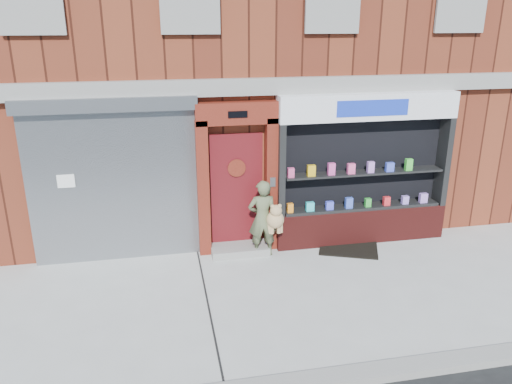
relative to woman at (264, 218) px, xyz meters
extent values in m
plane|color=#9E9E99|center=(0.30, -1.53, -0.75)|extent=(80.00, 80.00, 0.00)
cube|color=gray|center=(0.30, -3.68, -0.69)|extent=(60.00, 0.30, 0.12)
cube|color=#5A2214|center=(0.30, 4.47, 3.25)|extent=(12.00, 8.00, 8.00)
cube|color=gray|center=(0.30, 0.39, 2.40)|extent=(12.00, 0.16, 0.30)
cube|color=gray|center=(-2.70, 0.41, 0.65)|extent=(3.00, 0.10, 2.80)
cube|color=slate|center=(-2.70, 0.35, 2.17)|extent=(3.10, 0.30, 0.24)
cube|color=white|center=(-3.50, 0.35, 0.85)|extent=(0.30, 0.01, 0.24)
cube|color=#56180E|center=(-1.10, 0.33, 0.55)|extent=(0.22, 0.28, 2.60)
cube|color=#56180E|center=(0.20, 0.33, 0.55)|extent=(0.22, 0.28, 2.60)
cube|color=#56180E|center=(-0.45, 0.33, 1.95)|extent=(1.50, 0.28, 0.40)
cube|color=black|center=(-0.45, 0.18, 1.95)|extent=(0.35, 0.01, 0.12)
cube|color=#520F13|center=(-0.45, 0.44, 0.45)|extent=(1.00, 0.06, 2.20)
cylinder|color=black|center=(-0.45, 0.40, 0.90)|extent=(0.28, 0.02, 0.28)
cylinder|color=#56180E|center=(-0.45, 0.39, 0.90)|extent=(0.34, 0.02, 0.34)
cube|color=gray|center=(-0.45, 0.17, -0.68)|extent=(1.10, 0.55, 0.15)
cube|color=slate|center=(0.20, 0.18, 0.65)|extent=(0.10, 0.02, 0.18)
cube|color=#521613|center=(2.05, 0.27, -0.40)|extent=(3.50, 0.40, 0.70)
cube|color=black|center=(0.36, 0.27, 0.85)|extent=(0.12, 0.40, 1.80)
cube|color=black|center=(3.74, 0.27, 0.85)|extent=(0.12, 0.40, 1.80)
cube|color=black|center=(2.05, 0.46, 0.85)|extent=(3.30, 0.03, 1.80)
cube|color=black|center=(2.05, 0.27, -0.02)|extent=(3.20, 0.36, 0.06)
cube|color=black|center=(2.05, 0.27, 0.70)|extent=(3.20, 0.36, 0.04)
cube|color=white|center=(2.05, 0.27, 2.00)|extent=(3.50, 0.40, 0.50)
cube|color=#1631AC|center=(2.05, 0.07, 2.00)|extent=(1.40, 0.01, 0.30)
cube|color=orange|center=(0.55, 0.19, 0.10)|extent=(0.11, 0.09, 0.18)
cube|color=#29C6D0|center=(0.95, 0.19, 0.10)|extent=(0.16, 0.09, 0.18)
cube|color=#434FE5|center=(1.35, 0.19, 0.09)|extent=(0.15, 0.09, 0.16)
cube|color=blue|center=(1.75, 0.19, 0.11)|extent=(0.14, 0.09, 0.21)
cube|color=green|center=(2.15, 0.19, 0.09)|extent=(0.12, 0.09, 0.17)
cube|color=red|center=(2.55, 0.19, 0.10)|extent=(0.13, 0.09, 0.18)
cube|color=#9979DA|center=(2.95, 0.19, 0.09)|extent=(0.13, 0.09, 0.17)
cube|color=#A073D0|center=(3.35, 0.19, 0.10)|extent=(0.16, 0.09, 0.19)
cube|color=#D3467D|center=(0.55, 0.19, 0.81)|extent=(0.12, 0.09, 0.18)
cube|color=gold|center=(0.95, 0.19, 0.82)|extent=(0.15, 0.09, 0.21)
cube|color=#D84898|center=(1.35, 0.19, 0.83)|extent=(0.13, 0.09, 0.23)
cube|color=#EF4F8E|center=(1.75, 0.19, 0.82)|extent=(0.14, 0.09, 0.20)
cube|color=#B878D9|center=(2.15, 0.19, 0.83)|extent=(0.13, 0.09, 0.22)
cube|color=blue|center=(2.55, 0.19, 0.81)|extent=(0.16, 0.09, 0.18)
cube|color=green|center=(2.95, 0.19, 0.83)|extent=(0.13, 0.09, 0.23)
imported|color=#545D3D|center=(-0.03, 0.02, -0.01)|extent=(0.56, 0.38, 1.50)
sphere|color=tan|center=(0.19, -0.10, 0.00)|extent=(0.33, 0.33, 0.33)
sphere|color=tan|center=(0.19, -0.15, 0.20)|extent=(0.22, 0.22, 0.22)
sphere|color=tan|center=(0.12, -0.15, 0.29)|extent=(0.08, 0.08, 0.08)
sphere|color=tan|center=(0.25, -0.15, 0.29)|extent=(0.08, 0.08, 0.08)
cylinder|color=tan|center=(0.08, -0.10, -0.17)|extent=(0.08, 0.08, 0.20)
cylinder|color=tan|center=(0.30, -0.10, -0.17)|extent=(0.08, 0.08, 0.20)
cylinder|color=tan|center=(0.12, -0.12, -0.17)|extent=(0.08, 0.08, 0.20)
cylinder|color=tan|center=(0.25, -0.12, -0.17)|extent=(0.08, 0.08, 0.20)
cube|color=black|center=(1.68, -0.09, -0.74)|extent=(1.33, 1.14, 0.03)
camera|label=1|loc=(-1.86, -8.49, 3.54)|focal=35.00mm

